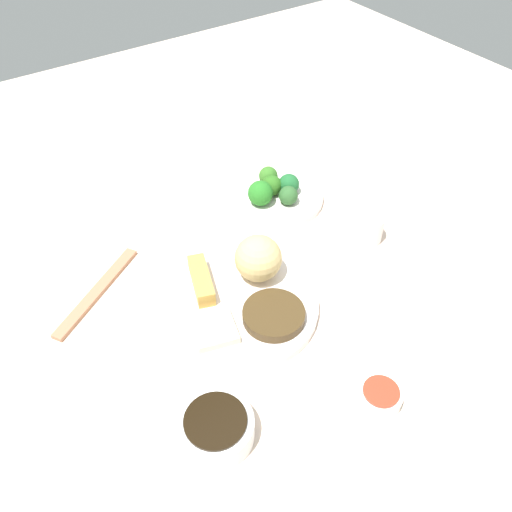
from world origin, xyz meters
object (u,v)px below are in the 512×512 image
Objects in this scene: broccoli_plate at (274,197)px; sauce_ramekin_sweet_and_sour at (380,397)px; soy_sauce_bowl at (216,428)px; main_plate at (237,305)px; chopsticks_pair at (97,291)px; teacup at (368,228)px.

sauce_ramekin_sweet_and_sour is at bearing 72.07° from broccoli_plate.
main_plate is at bearing -129.88° from soy_sauce_bowl.
main_plate reaches higher than broccoli_plate.
chopsticks_pair is at bearing -84.13° from soy_sauce_bowl.
main_plate is at bearing 137.89° from chopsticks_pair.
teacup is (-0.07, 0.19, 0.02)m from broccoli_plate.
soy_sauce_bowl is at bearing 22.30° from teacup.
main_plate is 0.27m from sauce_ramekin_sweet_and_sour.
sauce_ramekin_sweet_and_sour is 0.29× the size of chopsticks_pair.
soy_sauce_bowl is at bearing -21.66° from sauce_ramekin_sweet_and_sour.
sauce_ramekin_sweet_and_sour reaches higher than main_plate.
sauce_ramekin_sweet_and_sour is 0.49m from chopsticks_pair.
chopsticks_pair is at bearing -42.11° from main_plate.
teacup is 0.26× the size of chopsticks_pair.
teacup is (-0.22, -0.26, 0.01)m from sauce_ramekin_sweet_and_sour.
sauce_ramekin_sweet_and_sour is at bearing 105.39° from main_plate.
soy_sauce_bowl is at bearing 95.87° from chopsticks_pair.
soy_sauce_bowl is 1.81× the size of teacup.
teacup reaches higher than broccoli_plate.
main_plate is 0.22m from soy_sauce_bowl.
broccoli_plate is 0.48m from sauce_ramekin_sweet_and_sour.
broccoli_plate is 0.52m from soy_sauce_bowl.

